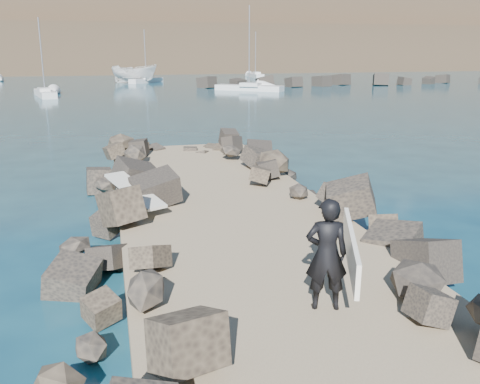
# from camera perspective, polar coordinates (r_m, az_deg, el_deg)

# --- Properties ---
(ground) EXTENTS (800.00, 800.00, 0.00)m
(ground) POSITION_cam_1_polar(r_m,az_deg,el_deg) (14.85, -0.93, -4.61)
(ground) COLOR #0F384C
(ground) RESTS_ON ground
(jetty) EXTENTS (6.00, 26.00, 0.60)m
(jetty) POSITION_cam_1_polar(r_m,az_deg,el_deg) (12.92, 1.07, -6.27)
(jetty) COLOR #8C7759
(jetty) RESTS_ON ground
(riprap_left) EXTENTS (2.60, 22.00, 1.00)m
(riprap_left) POSITION_cam_1_polar(r_m,az_deg,el_deg) (12.94, -12.09, -5.65)
(riprap_left) COLOR black
(riprap_left) RESTS_ON ground
(riprap_right) EXTENTS (2.60, 22.00, 1.00)m
(riprap_right) POSITION_cam_1_polar(r_m,az_deg,el_deg) (14.27, 11.90, -3.66)
(riprap_right) COLOR black
(riprap_right) RESTS_ON ground
(breakwater_secondary) EXTENTS (52.00, 4.00, 1.20)m
(breakwater_secondary) POSITION_cam_1_polar(r_m,az_deg,el_deg) (78.62, 15.47, 11.42)
(breakwater_secondary) COLOR black
(breakwater_secondary) RESTS_ON ground
(headland) EXTENTS (360.00, 140.00, 32.00)m
(headland) POSITION_cam_1_polar(r_m,az_deg,el_deg) (174.46, -10.05, 18.57)
(headland) COLOR #2D4919
(headland) RESTS_ON ground
(surfboard_resting) EXTENTS (1.63, 2.47, 0.08)m
(surfboard_resting) POSITION_cam_1_polar(r_m,az_deg,el_deg) (15.27, -11.15, -0.24)
(surfboard_resting) COLOR silver
(surfboard_resting) RESTS_ON riprap_left
(boat_imported) EXTENTS (7.37, 5.27, 2.67)m
(boat_imported) POSITION_cam_1_polar(r_m,az_deg,el_deg) (80.73, -11.21, 12.28)
(boat_imported) COLOR silver
(boat_imported) RESTS_ON ground
(surfer_with_board) EXTENTS (1.32, 2.35, 2.00)m
(surfer_with_board) POSITION_cam_1_polar(r_m,az_deg,el_deg) (9.35, 9.59, -6.51)
(surfer_with_board) COLOR black
(surfer_with_board) RESTS_ON jetty
(sailboat_f) EXTENTS (2.37, 5.83, 7.01)m
(sailboat_f) POSITION_cam_1_polar(r_m,az_deg,el_deg) (115.11, 5.32, 12.79)
(sailboat_f) COLOR silver
(sailboat_f) RESTS_ON ground
(sailboat_a) EXTENTS (2.95, 6.88, 8.14)m
(sailboat_a) POSITION_cam_1_polar(r_m,az_deg,el_deg) (60.62, -20.08, 9.85)
(sailboat_a) COLOR silver
(sailboat_a) RESTS_ON ground
(sailboat_b) EXTENTS (5.33, 5.47, 7.64)m
(sailboat_b) POSITION_cam_1_polar(r_m,az_deg,el_deg) (81.08, -9.96, 11.65)
(sailboat_b) COLOR silver
(sailboat_b) RESTS_ON ground
(sailboat_c) EXTENTS (7.68, 6.52, 9.88)m
(sailboat_c) POSITION_cam_1_polar(r_m,az_deg,el_deg) (65.06, 0.99, 11.06)
(sailboat_c) COLOR silver
(sailboat_c) RESTS_ON ground
(sailboat_d) EXTENTS (1.41, 6.35, 7.73)m
(sailboat_d) POSITION_cam_1_polar(r_m,az_deg,el_deg) (94.22, 1.66, 12.33)
(sailboat_d) COLOR silver
(sailboat_d) RESTS_ON ground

